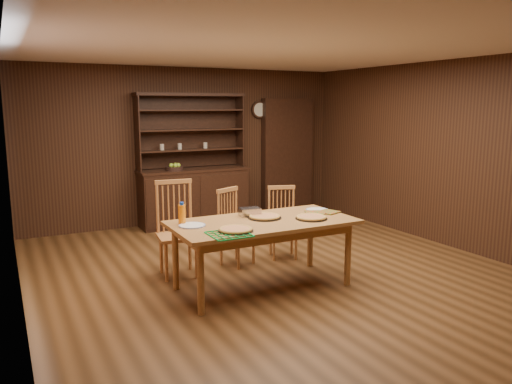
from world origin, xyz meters
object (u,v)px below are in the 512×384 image
chair_right (282,220)px  chair_left (176,225)px  dining_table (263,228)px  chair_center (233,224)px  juice_bottle (182,214)px  china_hutch (193,189)px

chair_right → chair_left: bearing=-158.9°
dining_table → chair_right: chair_right is taller
chair_center → juice_bottle: 1.17m
chair_left → china_hutch: bearing=71.7°
dining_table → chair_left: bearing=128.0°
china_hutch → chair_left: 2.52m
china_hutch → dining_table: bearing=-96.8°
dining_table → chair_center: (0.07, 0.92, -0.17)m
chair_left → juice_bottle: bearing=-95.9°
juice_bottle → chair_center: bearing=36.9°
china_hutch → juice_bottle: 3.17m
china_hutch → dining_table: (-0.38, -3.17, 0.08)m
china_hutch → chair_center: china_hutch is taller
chair_center → china_hutch: bearing=57.3°
dining_table → chair_right: 1.21m
dining_table → juice_bottle: juice_bottle is taller
chair_left → juice_bottle: 0.70m
chair_left → chair_right: (1.46, 0.03, -0.10)m
chair_right → juice_bottle: bearing=-137.7°
chair_left → chair_center: 0.76m
china_hutch → dining_table: china_hutch is taller
chair_right → juice_bottle: size_ratio=3.97×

